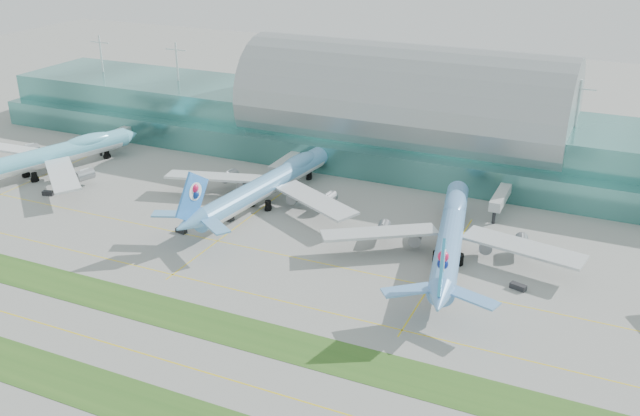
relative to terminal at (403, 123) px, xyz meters
The scene contains 15 objects.
ground 129.58m from the terminal, 90.00° to the right, with size 700.00×700.00×0.00m, color gray.
terminal is the anchor object (origin of this frame).
grass_strip_near 157.43m from the terminal, 90.00° to the right, with size 420.00×12.00×0.08m, color #2D591E.
grass_strip_far 127.58m from the terminal, 90.00° to the right, with size 420.00×12.00×0.08m, color #2D591E.
taxiline_b 143.50m from the terminal, 90.00° to the right, with size 420.00×0.35×0.01m, color yellow.
taxiline_c 111.70m from the terminal, 90.01° to the right, with size 420.00×0.35×0.01m, color yellow.
taxiline_d 89.92m from the terminal, 90.01° to the right, with size 420.00×0.35×0.01m, color yellow.
airliner_a 130.27m from the terminal, 147.70° to the right, with size 69.39×80.65×22.89m.
airliner_b 63.99m from the terminal, 113.62° to the right, with size 71.44×81.57×22.45m.
airliner_c 79.81m from the terminal, 61.95° to the right, with size 69.61×80.00×22.15m.
gse_b 126.72m from the terminal, 139.03° to the right, with size 3.65×1.75×1.45m, color black.
gse_c 97.28m from the terminal, 113.40° to the right, with size 3.36×1.72×1.35m, color black.
gse_d 82.19m from the terminal, 112.37° to the right, with size 4.33×2.19×1.70m, color black.
gse_e 84.22m from the terminal, 61.38° to the right, with size 2.99×1.81×1.31m, color orange.
gse_f 100.50m from the terminal, 54.35° to the right, with size 4.08×1.70×1.43m, color black.
Camera 1 is at (77.68, -114.98, 90.00)m, focal length 40.00 mm.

